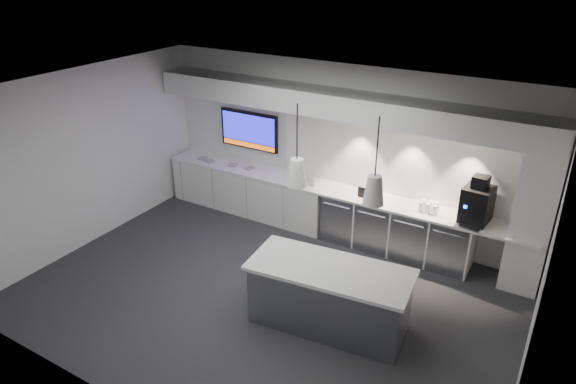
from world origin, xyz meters
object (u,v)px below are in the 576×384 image
Objects in this scene: bin at (261,278)px; coffee_machine at (477,203)px; wall_tv at (249,130)px; island at (329,296)px.

coffee_machine is at bearing 39.38° from bin.
bin is 3.45m from coffee_machine.
wall_tv is 1.68× the size of coffee_machine.
island is 2.75m from coffee_machine.
island is at bearing -9.46° from bin.
island is at bearing -40.37° from wall_tv.
wall_tv is 3.23m from bin.
bin is at bearing -53.04° from wall_tv.
island is 3.00× the size of coffee_machine.
wall_tv is 0.56× the size of island.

